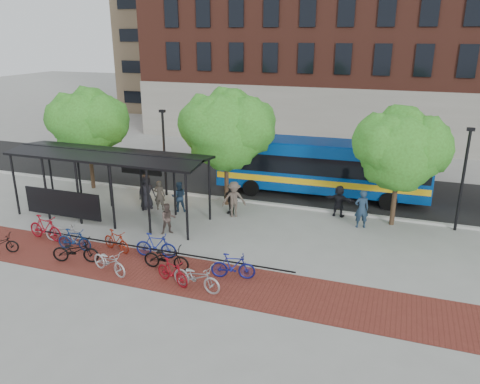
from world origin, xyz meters
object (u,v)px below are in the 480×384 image
(pedestrian_5, at_px, (339,201))
(pedestrian_8, at_px, (168,219))
(bike_2, at_px, (64,232))
(bike_3, at_px, (74,240))
(bike_5, at_px, (116,241))
(pedestrian_4, at_px, (231,200))
(bike_7, at_px, (156,245))
(bike_1, at_px, (45,228))
(pedestrian_3, at_px, (234,199))
(pedestrian_1, at_px, (160,195))
(bike_10, at_px, (197,277))
(bike_8, at_px, (166,258))
(pedestrian_7, at_px, (362,209))
(bike_9, at_px, (172,272))
(bike_4, at_px, (76,251))
(pedestrian_2, at_px, (179,197))
(bike_6, at_px, (109,262))
(bus, at_px, (321,165))
(tree_a, at_px, (88,121))
(bike_11, at_px, (233,266))
(lamp_post_right, at_px, (463,177))
(bus_shelter, at_px, (106,162))
(tree_c, at_px, (402,147))
(pedestrian_0, at_px, (146,192))
(tree_b, at_px, (228,127))

(pedestrian_5, height_order, pedestrian_8, pedestrian_5)
(bike_2, height_order, pedestrian_5, pedestrian_5)
(bike_3, bearing_deg, bike_5, -77.38)
(pedestrian_4, bearing_deg, bike_3, -108.68)
(bike_7, distance_m, pedestrian_5, 10.10)
(bike_1, height_order, pedestrian_3, pedestrian_3)
(pedestrian_1, distance_m, pedestrian_5, 9.69)
(bike_10, bearing_deg, bike_8, 68.70)
(bike_7, xyz_separation_m, pedestrian_7, (8.04, 6.34, 0.42))
(bike_5, relative_size, bike_9, 0.97)
(bike_4, bearing_deg, pedestrian_2, -28.10)
(bike_6, bearing_deg, bus, -9.44)
(bus, relative_size, pedestrian_7, 6.31)
(tree_a, xyz_separation_m, pedestrian_7, (16.43, -0.94, -3.26))
(bike_11, height_order, pedestrian_7, pedestrian_7)
(lamp_post_right, distance_m, bike_10, 13.73)
(bike_1, bearing_deg, tree_a, 25.75)
(lamp_post_right, distance_m, pedestrian_5, 6.05)
(pedestrian_8, bearing_deg, bike_4, -157.35)
(bike_10, distance_m, pedestrian_8, 5.54)
(bus_shelter, bearing_deg, tree_c, 15.06)
(tree_c, bearing_deg, pedestrian_3, -168.17)
(bike_11, bearing_deg, bike_3, 77.75)
(bike_7, relative_size, bike_11, 1.04)
(pedestrian_8, bearing_deg, pedestrian_0, 98.59)
(bus_shelter, distance_m, pedestrian_8, 4.65)
(bus_shelter, relative_size, tree_a, 1.72)
(bus_shelter, distance_m, bike_8, 7.44)
(pedestrian_2, xyz_separation_m, pedestrian_5, (8.32, 2.13, 0.01))
(pedestrian_0, bearing_deg, bike_8, -105.40)
(bike_11, height_order, pedestrian_2, pedestrian_2)
(bike_3, relative_size, pedestrian_4, 1.06)
(bike_2, height_order, bike_5, bike_2)
(pedestrian_3, relative_size, pedestrian_8, 1.25)
(bike_4, relative_size, bike_7, 1.08)
(tree_b, relative_size, bike_1, 3.25)
(bike_7, relative_size, pedestrian_2, 1.10)
(tree_b, bearing_deg, bike_2, -126.50)
(pedestrian_2, bearing_deg, bike_7, 83.90)
(pedestrian_3, bearing_deg, pedestrian_1, 159.72)
(bike_4, relative_size, pedestrian_2, 1.18)
(bike_2, distance_m, pedestrian_3, 8.49)
(bike_8, bearing_deg, pedestrian_8, 23.17)
(bike_1, relative_size, bike_3, 1.19)
(bike_1, height_order, bike_4, bike_1)
(bike_6, distance_m, pedestrian_2, 7.25)
(tree_b, bearing_deg, bike_5, -109.47)
(bike_5, xyz_separation_m, pedestrian_1, (-0.67, 5.24, 0.35))
(bike_9, distance_m, bike_11, 2.38)
(bike_6, xyz_separation_m, bike_7, (1.09, 1.87, 0.05))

